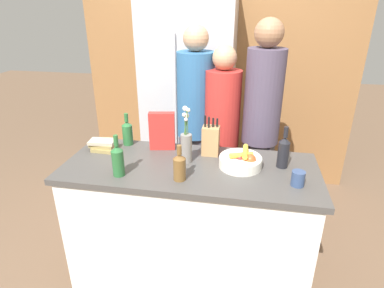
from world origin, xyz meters
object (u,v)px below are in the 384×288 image
Objects in this scene: refrigerator at (189,99)px; cereal_box at (162,131)px; fruit_bowl at (241,161)px; flower_vase at (186,144)px; bottle_oil at (118,160)px; book_stack at (104,145)px; bottle_vinegar at (284,151)px; bottle_wine at (127,132)px; bottle_water at (180,166)px; knife_block at (211,140)px; person_in_blue at (222,132)px; coffee_mug at (298,178)px; person_in_red_tee at (261,121)px; person_at_sink at (196,118)px.

cereal_box is at bearing -90.12° from refrigerator.
fruit_bowl is 0.72× the size of flower_vase.
book_stack is at bearing 127.23° from bottle_oil.
refrigerator is 7.20× the size of bottle_vinegar.
bottle_oil is 1.06m from bottle_vinegar.
bottle_wine is 0.68m from bottle_water.
refrigerator reaches higher than knife_block.
cereal_box is 0.17× the size of person_in_blue.
coffee_mug is at bearing 4.99° from bottle_water.
person_in_blue is (-0.45, 0.53, -0.10)m from bottle_vinegar.
flower_vase is 0.64m from bottle_vinegar.
refrigerator is 1.11× the size of person_in_red_tee.
bottle_wine is at bearing 42.66° from book_stack.
bottle_oil reaches higher than fruit_bowl.
bottle_vinegar is at bearing 10.67° from fruit_bowl.
person_in_blue reaches higher than knife_block.
fruit_bowl is at bearing -31.15° from person_at_sink.
person_in_red_tee is (0.50, 0.54, 0.01)m from flower_vase.
person_in_red_tee reaches higher than knife_block.
bottle_vinegar is (1.01, 0.30, 0.00)m from bottle_oil.
bottle_water is (0.64, -0.32, 0.05)m from book_stack.
bottle_oil is (-1.08, -0.07, 0.06)m from coffee_mug.
flower_vase is 1.71× the size of bottle_water.
person_at_sink is (0.58, 0.59, 0.05)m from book_stack.
fruit_bowl is 0.38m from flower_vase.
bottle_water reaches higher than book_stack.
person_in_blue reaches higher than bottle_vinegar.
person_in_blue is (0.24, -0.09, -0.08)m from person_at_sink.
flower_vase is 1.58× the size of bottle_wine.
refrigerator is at bearing 74.20° from bottle_wine.
bottle_wine is (-1.20, 0.39, 0.05)m from coffee_mug.
bottle_wine is at bearing 161.88° from coffee_mug.
cereal_box reaches higher than bottle_water.
coffee_mug is 0.58× the size of book_stack.
flower_vase is at bearing 165.25° from coffee_mug.
flower_vase reaches higher than fruit_bowl.
fruit_bowl is 1.14× the size of bottle_wine.
bottle_vinegar is at bearing 24.51° from bottle_water.
coffee_mug is 0.41× the size of bottle_vinegar.
flower_vase is at bearing -176.52° from bottle_vinegar.
knife_block is 0.21m from flower_vase.
book_stack is at bearing -110.56° from refrigerator.
coffee_mug is at bearing -72.17° from bottle_vinegar.
person_in_red_tee reaches higher than person_at_sink.
refrigerator is 7.20× the size of fruit_bowl.
knife_block reaches higher than bottle_vinegar.
coffee_mug reaches higher than book_stack.
book_stack is 0.11× the size of person_at_sink.
bottle_wine is at bearing 157.29° from flower_vase.
fruit_bowl is at bearing -169.33° from bottle_vinegar.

